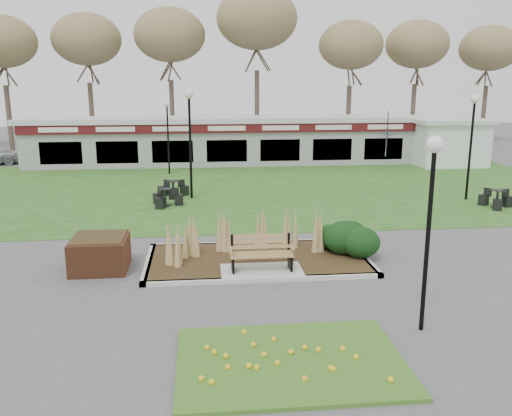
{
  "coord_description": "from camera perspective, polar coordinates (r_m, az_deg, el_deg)",
  "views": [
    {
      "loc": [
        -1.57,
        -13.61,
        5.14
      ],
      "look_at": [
        0.04,
        2.0,
        1.41
      ],
      "focal_mm": 38.0,
      "sensor_mm": 36.0,
      "label": 1
    }
  ],
  "objects": [
    {
      "name": "lawn",
      "position": [
        26.17,
        -2.34,
        2.06
      ],
      "size": [
        34.0,
        16.0,
        0.02
      ],
      "primitive_type": "cube",
      "color": "#22571B",
      "rests_on": "ground"
    },
    {
      "name": "bistro_set_b",
      "position": [
        22.79,
        -9.46,
        0.83
      ],
      "size": [
        1.29,
        1.36,
        0.73
      ],
      "color": "black",
      "rests_on": "ground"
    },
    {
      "name": "flower_bed",
      "position": [
        10.46,
        3.64,
        -15.66
      ],
      "size": [
        4.2,
        3.0,
        0.16
      ],
      "color": "#2D601B",
      "rests_on": "ground"
    },
    {
      "name": "lamp_post_mid_right",
      "position": [
        23.72,
        -7.01,
        9.17
      ],
      "size": [
        0.39,
        0.39,
        4.72
      ],
      "color": "black",
      "rests_on": "ground"
    },
    {
      "name": "patio_umbrella",
      "position": [
        33.74,
        13.58,
        6.63
      ],
      "size": [
        2.25,
        2.27,
        2.2
      ],
      "color": "black",
      "rests_on": "ground"
    },
    {
      "name": "lamp_post_far_left",
      "position": [
        30.25,
        -9.3,
        9.03
      ],
      "size": [
        0.33,
        0.33,
        4.03
      ],
      "color": "black",
      "rests_on": "ground"
    },
    {
      "name": "tree_backdrop",
      "position": [
        41.76,
        -3.91,
        17.77
      ],
      "size": [
        47.24,
        5.24,
        10.36
      ],
      "color": "#47382B",
      "rests_on": "ground"
    },
    {
      "name": "ground",
      "position": [
        14.63,
        0.66,
        -7.19
      ],
      "size": [
        100.0,
        100.0,
        0.0
      ],
      "primitive_type": "plane",
      "color": "#515154",
      "rests_on": "ground"
    },
    {
      "name": "bistro_set_d",
      "position": [
        24.31,
        23.96,
        0.63
      ],
      "size": [
        1.26,
        1.37,
        0.73
      ],
      "color": "black",
      "rests_on": "ground"
    },
    {
      "name": "lamp_post_far_right",
      "position": [
        25.01,
        21.85,
        8.22
      ],
      "size": [
        0.38,
        0.38,
        4.53
      ],
      "color": "black",
      "rests_on": "ground"
    },
    {
      "name": "brick_planter",
      "position": [
        15.6,
        -16.11,
        -4.57
      ],
      "size": [
        1.5,
        1.5,
        0.95
      ],
      "color": "brown",
      "rests_on": "ground"
    },
    {
      "name": "food_pavilion",
      "position": [
        33.81,
        -3.22,
        7.13
      ],
      "size": [
        24.6,
        3.4,
        2.9
      ],
      "color": "gray",
      "rests_on": "ground"
    },
    {
      "name": "service_hut",
      "position": [
        35.21,
        19.62,
        6.59
      ],
      "size": [
        4.4,
        3.4,
        2.83
      ],
      "color": "silver",
      "rests_on": "ground"
    },
    {
      "name": "bistro_set_a",
      "position": [
        24.55,
        -8.64,
        1.75
      ],
      "size": [
        1.34,
        1.2,
        0.71
      ],
      "color": "black",
      "rests_on": "ground"
    },
    {
      "name": "park_bench",
      "position": [
        14.67,
        0.55,
        -4.7
      ],
      "size": [
        1.7,
        0.66,
        0.93
      ],
      "color": "#9D7747",
      "rests_on": "ground"
    },
    {
      "name": "planting_bed",
      "position": [
        15.96,
        4.67,
        -4.08
      ],
      "size": [
        6.75,
        3.4,
        1.27
      ],
      "color": "black",
      "rests_on": "ground"
    },
    {
      "name": "lamp_post_near_right",
      "position": [
        11.3,
        17.98,
        1.65
      ],
      "size": [
        0.34,
        0.34,
        4.08
      ],
      "color": "black",
      "rests_on": "ground"
    }
  ]
}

